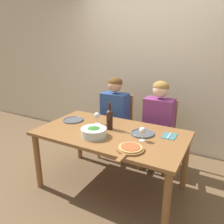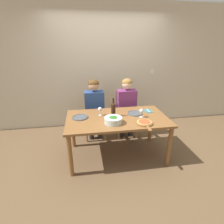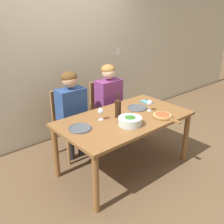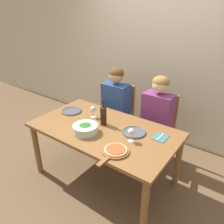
# 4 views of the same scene
# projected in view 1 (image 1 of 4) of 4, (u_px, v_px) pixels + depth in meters

# --- Properties ---
(ground_plane) EXTENTS (40.00, 40.00, 0.00)m
(ground_plane) POSITION_uv_depth(u_px,v_px,m) (111.00, 187.00, 2.68)
(ground_plane) COLOR brown
(back_wall) EXTENTS (10.00, 0.06, 2.70)m
(back_wall) POSITION_uv_depth(u_px,v_px,m) (154.00, 66.00, 3.44)
(back_wall) COLOR beige
(back_wall) RESTS_ON ground
(dining_table) EXTENTS (1.67, 0.93, 0.73)m
(dining_table) POSITION_uv_depth(u_px,v_px,m) (111.00, 139.00, 2.49)
(dining_table) COLOR brown
(dining_table) RESTS_ON ground
(chair_left) EXTENTS (0.42, 0.42, 0.95)m
(chair_left) POSITION_uv_depth(u_px,v_px,m) (118.00, 123.00, 3.35)
(chair_left) COLOR #9E7042
(chair_left) RESTS_ON ground
(chair_right) EXTENTS (0.42, 0.42, 0.95)m
(chair_right) POSITION_uv_depth(u_px,v_px,m) (160.00, 131.00, 3.05)
(chair_right) COLOR #9E7042
(chair_right) RESTS_ON ground
(person_woman) EXTENTS (0.47, 0.51, 1.23)m
(person_woman) POSITION_uv_depth(u_px,v_px,m) (114.00, 111.00, 3.18)
(person_woman) COLOR #28282D
(person_woman) RESTS_ON ground
(person_man) EXTENTS (0.47, 0.51, 1.23)m
(person_man) POSITION_uv_depth(u_px,v_px,m) (158.00, 118.00, 2.88)
(person_man) COLOR #28282D
(person_man) RESTS_ON ground
(wine_bottle) EXTENTS (0.08, 0.08, 0.32)m
(wine_bottle) POSITION_uv_depth(u_px,v_px,m) (110.00, 119.00, 2.50)
(wine_bottle) COLOR black
(wine_bottle) RESTS_ON dining_table
(broccoli_bowl) EXTENTS (0.28, 0.28, 0.10)m
(broccoli_bowl) POSITION_uv_depth(u_px,v_px,m) (94.00, 132.00, 2.33)
(broccoli_bowl) COLOR silver
(broccoli_bowl) RESTS_ON dining_table
(dinner_plate_left) EXTENTS (0.26, 0.26, 0.02)m
(dinner_plate_left) POSITION_uv_depth(u_px,v_px,m) (73.00, 120.00, 2.81)
(dinner_plate_left) COLOR #4C5156
(dinner_plate_left) RESTS_ON dining_table
(dinner_plate_right) EXTENTS (0.26, 0.26, 0.02)m
(dinner_plate_right) POSITION_uv_depth(u_px,v_px,m) (143.00, 133.00, 2.40)
(dinner_plate_right) COLOR #4C5156
(dinner_plate_right) RESTS_ON dining_table
(pizza_on_board) EXTENTS (0.26, 0.40, 0.04)m
(pizza_on_board) POSITION_uv_depth(u_px,v_px,m) (130.00, 149.00, 2.04)
(pizza_on_board) COLOR brown
(pizza_on_board) RESTS_ON dining_table
(wine_glass_left) EXTENTS (0.07, 0.07, 0.15)m
(wine_glass_left) POSITION_uv_depth(u_px,v_px,m) (97.00, 116.00, 2.67)
(wine_glass_left) COLOR silver
(wine_glass_left) RESTS_ON dining_table
(wine_glass_right) EXTENTS (0.07, 0.07, 0.15)m
(wine_glass_right) POSITION_uv_depth(u_px,v_px,m) (142.00, 131.00, 2.21)
(wine_glass_right) COLOR silver
(wine_glass_right) RESTS_ON dining_table
(fork_on_napkin) EXTENTS (0.14, 0.18, 0.01)m
(fork_on_napkin) POSITION_uv_depth(u_px,v_px,m) (169.00, 136.00, 2.34)
(fork_on_napkin) COLOR #387075
(fork_on_napkin) RESTS_ON dining_table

